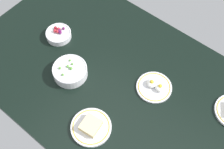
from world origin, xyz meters
The scene contains 5 objects.
dining_table centered at (0.00, 0.00, 2.00)cm, with size 154.81×96.35×4.00cm, color black.
bowl_berries centered at (-39.64, 1.47, 6.25)cm, with size 14.14×14.14×5.70cm.
plate_sandwich centered at (10.19, -27.86, 5.49)cm, with size 19.11×19.11×4.79cm.
bowl_peas centered at (-17.48, -12.49, 7.09)cm, with size 17.73×17.73×6.80cm.
plate_eggs centered at (20.73, 8.37, 5.16)cm, with size 17.98×17.98×4.76cm.
Camera 1 is at (49.04, -60.16, 133.78)cm, focal length 46.95 mm.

